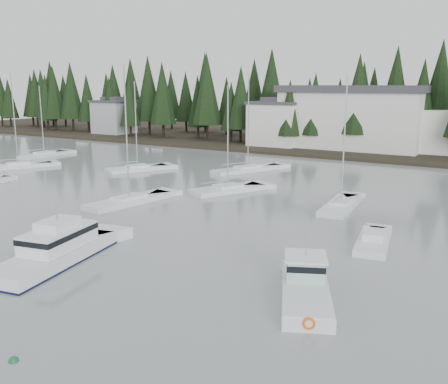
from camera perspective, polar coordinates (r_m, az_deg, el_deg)
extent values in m
cube|color=black|center=(104.90, 19.19, 5.21)|extent=(240.00, 54.00, 1.00)
cube|color=silver|center=(93.07, 6.00, 7.64)|extent=(9.00, 7.00, 7.50)
cube|color=#38383D|center=(92.84, 6.06, 10.10)|extent=(9.54, 7.42, 0.50)
cube|color=#38383D|center=(92.82, 6.07, 10.47)|extent=(4.95, 3.85, 0.80)
cube|color=#999EA0|center=(118.60, -12.46, 8.28)|extent=(8.00, 7.00, 7.00)
cube|color=#38383D|center=(118.42, -12.55, 10.08)|extent=(8.48, 7.42, 0.50)
cube|color=#38383D|center=(118.40, -12.56, 10.37)|extent=(4.40, 3.85, 0.80)
cube|color=silver|center=(91.14, 14.33, 8.02)|extent=(24.00, 10.00, 10.00)
cube|color=#38383D|center=(90.94, 14.51, 11.35)|extent=(25.00, 11.00, 1.20)
cube|color=silver|center=(90.52, 21.98, 6.54)|extent=(10.00, 8.00, 7.00)
cube|color=silver|center=(35.20, -18.74, -7.45)|extent=(5.03, 10.57, 1.48)
cube|color=black|center=(35.24, -18.73, -7.62)|extent=(5.07, 10.63, 0.20)
cube|color=white|center=(35.14, -18.38, -5.01)|extent=(3.54, 5.68, 1.34)
cube|color=black|center=(35.05, -18.42, -4.50)|extent=(3.61, 5.74, 0.37)
cube|color=white|center=(34.87, -18.49, -3.48)|extent=(2.36, 2.95, 0.60)
cylinder|color=#A5A8AD|center=(34.69, -18.57, -2.31)|extent=(0.10, 0.10, 1.02)
cube|color=silver|center=(28.22, 9.31, -12.02)|extent=(5.33, 7.73, 1.19)
cube|color=silver|center=(27.97, 9.35, -10.82)|extent=(5.22, 7.58, 0.11)
cube|color=#9ECEBC|center=(29.09, 9.28, -8.53)|extent=(2.82, 2.86, 1.28)
cube|color=white|center=(28.85, 9.33, -7.26)|extent=(3.17, 3.24, 0.11)
cube|color=black|center=(29.00, 9.30, -8.06)|extent=(2.88, 2.92, 0.37)
cylinder|color=#A5A8AD|center=(28.61, 9.38, -5.79)|extent=(0.08, 0.08, 1.46)
torus|color=#F2590C|center=(24.74, 9.68, -14.62)|extent=(0.64, 0.38, 0.64)
cube|color=silver|center=(49.10, 13.20, -1.80)|extent=(3.24, 9.05, 1.05)
cube|color=white|center=(48.95, 13.24, -1.07)|extent=(1.99, 3.16, 0.30)
cylinder|color=#A5A8AD|center=(47.97, 13.58, 5.78)|extent=(0.14, 0.14, 11.99)
cube|color=silver|center=(68.04, 2.74, 2.38)|extent=(6.64, 10.96, 1.05)
cube|color=white|center=(67.93, 2.75, 2.91)|extent=(3.09, 4.09, 0.30)
cylinder|color=#A5A8AD|center=(67.22, 2.80, 8.04)|extent=(0.14, 0.14, 12.41)
cube|color=silver|center=(69.60, -9.84, 2.43)|extent=(6.43, 8.80, 1.05)
cube|color=white|center=(69.49, -9.86, 2.96)|extent=(3.12, 3.47, 0.30)
cylinder|color=#A5A8AD|center=(68.83, -10.03, 7.57)|extent=(0.14, 0.14, 11.46)
cube|color=silver|center=(76.54, -22.42, 2.57)|extent=(6.54, 9.24, 1.05)
cube|color=white|center=(76.45, -22.46, 3.04)|extent=(3.05, 3.58, 0.30)
cylinder|color=#A5A8AD|center=(75.81, -22.84, 7.67)|extent=(0.14, 0.14, 12.63)
cube|color=silver|center=(87.17, -19.83, 3.84)|extent=(3.36, 8.87, 1.05)
cube|color=white|center=(87.09, -19.86, 4.26)|extent=(2.18, 3.08, 0.30)
cylinder|color=#A5A8AD|center=(86.58, -20.11, 7.74)|extent=(0.14, 0.14, 10.85)
cube|color=silver|center=(55.05, 0.43, 0.04)|extent=(6.44, 8.94, 1.05)
cube|color=white|center=(54.92, 0.43, 0.69)|extent=(3.14, 3.51, 0.30)
cylinder|color=#A5A8AD|center=(54.10, 0.44, 6.28)|extent=(0.14, 0.14, 10.99)
cube|color=silver|center=(50.57, -10.77, -1.28)|extent=(4.10, 9.92, 1.05)
cube|color=white|center=(50.43, -10.80, -0.57)|extent=(2.36, 3.52, 0.30)
cylinder|color=#A5A8AD|center=(49.44, -11.09, 6.64)|extent=(0.14, 0.14, 12.97)
cube|color=silver|center=(38.64, 16.69, -5.70)|extent=(3.29, 7.08, 0.90)
cube|color=white|center=(38.44, 16.75, -4.71)|extent=(1.83, 2.40, 0.55)
sphere|color=#145933|center=(24.26, -22.91, -17.39)|extent=(0.43, 0.43, 0.43)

